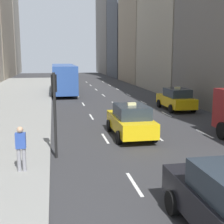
{
  "coord_description": "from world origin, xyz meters",
  "views": [
    {
      "loc": [
        -2.76,
        -1.6,
        4.25
      ],
      "look_at": [
        0.06,
        13.43,
        1.5
      ],
      "focal_mm": 50.0,
      "sensor_mm": 36.0,
      "label": 1
    }
  ],
  "objects": [
    {
      "name": "lane_markings",
      "position": [
        2.6,
        23.0,
        0.01
      ],
      "size": [
        5.72,
        56.0,
        0.01
      ],
      "color": "white",
      "rests_on": "ground"
    },
    {
      "name": "city_bus",
      "position": [
        -1.61,
        34.86,
        1.79
      ],
      "size": [
        2.8,
        11.61,
        3.25
      ],
      "color": "#2D519E",
      "rests_on": "ground"
    },
    {
      "name": "traffic_light_pole",
      "position": [
        -2.75,
        11.39,
        2.41
      ],
      "size": [
        0.24,
        0.42,
        3.6
      ],
      "color": "black",
      "rests_on": "ground"
    },
    {
      "name": "taxi_lead",
      "position": [
        1.2,
        14.15,
        0.88
      ],
      "size": [
        2.02,
        4.4,
        1.87
      ],
      "color": "yellow",
      "rests_on": "ground"
    },
    {
      "name": "sidewalk_left",
      "position": [
        -7.0,
        27.0,
        0.07
      ],
      "size": [
        8.0,
        66.0,
        0.15
      ],
      "primitive_type": "cube",
      "color": "gray",
      "rests_on": "ground"
    },
    {
      "name": "pedestrian_mid_block",
      "position": [
        -3.98,
        9.54,
        1.07
      ],
      "size": [
        0.36,
        0.22,
        1.65
      ],
      "color": "gray",
      "rests_on": "sidewalk_left"
    },
    {
      "name": "taxi_second",
      "position": [
        6.8,
        21.65,
        0.88
      ],
      "size": [
        2.02,
        4.4,
        1.87
      ],
      "color": "yellow",
      "rests_on": "ground"
    }
  ]
}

